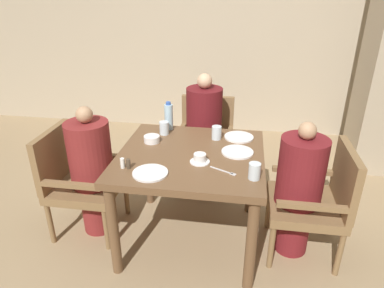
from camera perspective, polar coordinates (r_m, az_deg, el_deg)
ground_plane at (r=2.82m, az=-0.16°, el=-15.19°), size 16.00×16.00×0.00m
wall_back at (r=4.48m, az=4.87°, el=19.62°), size 8.00×0.06×2.80m
dining_table at (r=2.45m, az=-0.18°, el=-3.75°), size 1.02×0.98×0.74m
chair_left_side at (r=2.81m, az=-18.67°, el=-5.29°), size 0.51×0.51×0.85m
diner_in_left_chair at (r=2.71m, az=-16.30°, el=-4.24°), size 0.32×0.32×1.05m
chair_far_side at (r=3.31m, az=2.26°, el=0.84°), size 0.51×0.51×0.85m
diner_in_far_chair at (r=3.14m, az=1.99°, el=1.80°), size 0.32×0.32×1.13m
chair_right_side at (r=2.58m, az=20.18°, el=-8.45°), size 0.51×0.51×0.85m
diner_in_right_chair at (r=2.52m, az=17.33°, el=-7.13°), size 0.32×0.32×1.02m
plate_main_left at (r=2.67m, az=7.82°, el=1.16°), size 0.23×0.23×0.01m
plate_main_right at (r=2.16m, az=-6.97°, el=-4.81°), size 0.23×0.23×0.01m
plate_dessert_center at (r=2.43m, az=7.58°, el=-1.32°), size 0.23×0.23×0.01m
teacup_with_saucer at (r=2.27m, az=1.32°, el=-2.46°), size 0.13×0.13×0.06m
bowl_small at (r=2.58m, az=-6.71°, el=0.84°), size 0.12×0.12×0.05m
water_bottle at (r=2.78m, az=-3.91°, el=4.59°), size 0.07×0.07×0.23m
glass_tall_near at (r=2.70m, az=-4.67°, el=2.68°), size 0.07×0.07×0.10m
glass_tall_mid at (r=2.11m, az=10.37°, el=-4.47°), size 0.07×0.07×0.10m
glass_tall_far at (r=2.61m, az=4.11°, el=1.89°), size 0.07×0.07×0.10m
salt_shaker at (r=2.25m, az=-11.50°, el=-3.14°), size 0.03×0.03×0.07m
pepper_shaker at (r=2.24m, az=-10.56°, el=-3.26°), size 0.03×0.03×0.07m
fork_beside_plate at (r=2.18m, az=5.62°, el=-4.61°), size 0.17×0.10×0.00m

